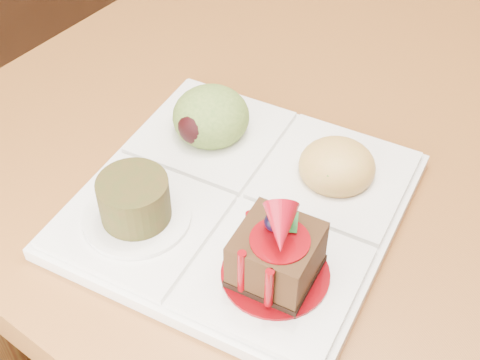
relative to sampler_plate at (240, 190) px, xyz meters
The scene contains 1 object.
sampler_plate is the anchor object (origin of this frame).
Camera 1 is at (0.05, -1.01, 1.16)m, focal length 50.00 mm.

